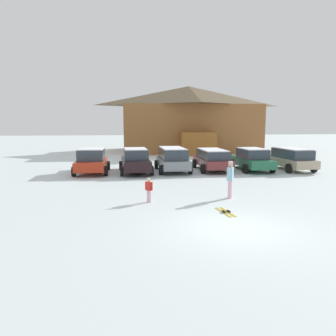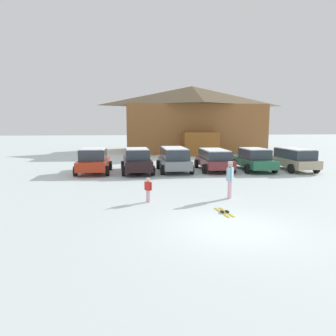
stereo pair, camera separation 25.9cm
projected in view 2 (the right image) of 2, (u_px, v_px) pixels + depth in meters
name	position (u px, v px, depth m)	size (l,w,h in m)	color
ground	(232.00, 229.00, 10.50)	(160.00, 160.00, 0.00)	silver
ski_lodge	(192.00, 119.00, 38.95)	(15.88, 11.76, 7.63)	brown
parked_red_sedan	(94.00, 161.00, 21.99)	(2.23, 4.31, 1.68)	#B02D15
parked_black_sedan	(137.00, 160.00, 22.13)	(2.27, 4.76, 1.67)	black
parked_grey_wagon	(174.00, 159.00, 22.69)	(2.24, 4.60, 1.67)	gray
parked_maroon_van	(214.00, 159.00, 23.16)	(2.22, 4.62, 1.51)	maroon
parked_green_coupe	(253.00, 159.00, 23.17)	(2.20, 4.77, 1.59)	#246847
parked_beige_suv	(294.00, 158.00, 23.16)	(2.24, 4.39, 1.58)	tan
skier_adult_in_blue_parka	(230.00, 178.00, 14.56)	(0.40, 0.56, 1.67)	#E5ACBE
skier_child_in_red_jacket	(148.00, 188.00, 13.92)	(0.31, 0.28, 1.05)	beige
pair_of_skis	(224.00, 212.00, 12.34)	(0.46, 1.36, 0.08)	gold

